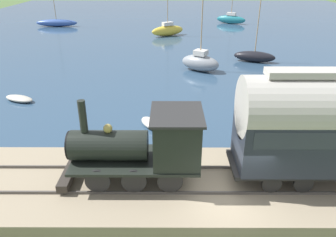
% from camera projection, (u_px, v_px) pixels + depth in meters
% --- Properties ---
extents(ground_plane, '(200.00, 200.00, 0.00)m').
position_uv_depth(ground_plane, '(233.00, 206.00, 13.11)').
color(ground_plane, '#476033').
extents(harbor_water, '(80.00, 80.00, 0.01)m').
position_uv_depth(harbor_water, '(185.00, 25.00, 52.83)').
color(harbor_water, '#2D4760').
rests_on(harbor_water, ground).
extents(rail_embankment, '(5.43, 56.00, 0.70)m').
position_uv_depth(rail_embankment, '(230.00, 186.00, 13.78)').
color(rail_embankment, gray).
rests_on(rail_embankment, ground).
extents(steam_locomotive, '(2.40, 5.67, 3.47)m').
position_uv_depth(steam_locomotive, '(147.00, 143.00, 12.91)').
color(steam_locomotive, black).
rests_on(steam_locomotive, rail_embankment).
extents(sailboat_teal, '(3.28, 4.77, 7.40)m').
position_uv_depth(sailboat_teal, '(231.00, 19.00, 53.45)').
color(sailboat_teal, '#1E707A').
rests_on(sailboat_teal, harbor_water).
extents(sailboat_gray, '(3.25, 3.89, 9.79)m').
position_uv_depth(sailboat_gray, '(200.00, 62.00, 29.45)').
color(sailboat_gray, gray).
rests_on(sailboat_gray, harbor_water).
extents(sailboat_black, '(2.48, 4.20, 6.84)m').
position_uv_depth(sailboat_black, '(254.00, 56.00, 32.34)').
color(sailboat_black, black).
rests_on(sailboat_black, harbor_water).
extents(sailboat_blue, '(1.41, 6.42, 8.21)m').
position_uv_depth(sailboat_blue, '(57.00, 23.00, 51.00)').
color(sailboat_blue, '#335199').
rests_on(sailboat_blue, harbor_water).
extents(sailboat_yellow, '(3.39, 4.73, 8.99)m').
position_uv_depth(sailboat_yellow, '(168.00, 30.00, 44.18)').
color(sailboat_yellow, gold).
rests_on(sailboat_yellow, harbor_water).
extents(rowboat_far_out, '(2.17, 1.83, 0.43)m').
position_uv_depth(rowboat_far_out, '(152.00, 124.00, 19.36)').
color(rowboat_far_out, beige).
rests_on(rowboat_far_out, harbor_water).
extents(rowboat_mid_harbor, '(1.61, 2.17, 0.54)m').
position_uv_depth(rowboat_mid_harbor, '(298.00, 109.00, 21.25)').
color(rowboat_mid_harbor, beige).
rests_on(rowboat_mid_harbor, harbor_water).
extents(rowboat_off_pier, '(1.75, 2.48, 0.38)m').
position_uv_depth(rowboat_off_pier, '(19.00, 99.00, 23.08)').
color(rowboat_off_pier, '#B7B2A3').
rests_on(rowboat_off_pier, harbor_water).
extents(rowboat_near_shore, '(2.21, 2.46, 0.47)m').
position_uv_depth(rowboat_near_shore, '(282.00, 93.00, 24.03)').
color(rowboat_near_shore, silver).
rests_on(rowboat_near_shore, harbor_water).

